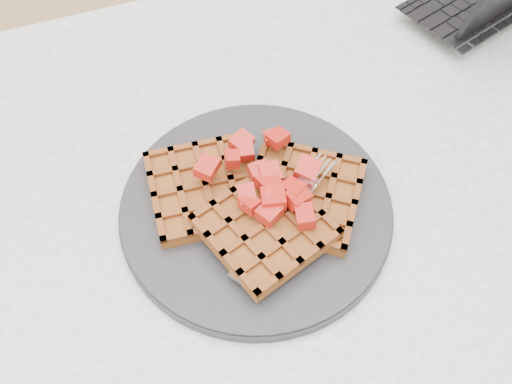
% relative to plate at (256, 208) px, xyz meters
% --- Properties ---
extents(table, '(1.20, 0.80, 0.75)m').
position_rel_plate_xyz_m(table, '(0.05, 0.01, -0.12)').
color(table, silver).
rests_on(table, ground).
extents(plate, '(0.30, 0.30, 0.02)m').
position_rel_plate_xyz_m(plate, '(0.00, 0.00, 0.00)').
color(plate, black).
rests_on(plate, table).
extents(waffles, '(0.24, 0.21, 0.03)m').
position_rel_plate_xyz_m(waffles, '(0.00, -0.00, 0.02)').
color(waffles, brown).
rests_on(waffles, plate).
extents(strawberry_pile, '(0.15, 0.15, 0.02)m').
position_rel_plate_xyz_m(strawberry_pile, '(0.00, 0.00, 0.05)').
color(strawberry_pile, '#890300').
rests_on(strawberry_pile, waffles).
extents(fork, '(0.16, 0.12, 0.02)m').
position_rel_plate_xyz_m(fork, '(0.03, -0.03, 0.02)').
color(fork, silver).
rests_on(fork, plate).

